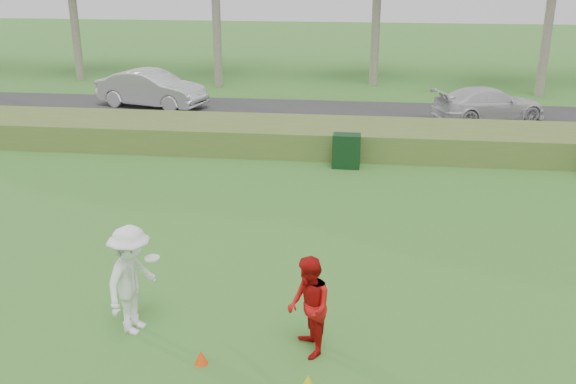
# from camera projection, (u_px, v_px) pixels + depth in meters

# --- Properties ---
(ground) EXTENTS (120.00, 120.00, 0.00)m
(ground) POSITION_uv_depth(u_px,v_px,m) (260.00, 338.00, 11.35)
(ground) COLOR #306F25
(ground) RESTS_ON ground
(reed_strip) EXTENTS (80.00, 3.00, 0.90)m
(reed_strip) POSITION_uv_depth(u_px,v_px,m) (316.00, 137.00, 22.38)
(reed_strip) COLOR #506C2B
(reed_strip) RESTS_ON ground
(park_road) EXTENTS (80.00, 6.00, 0.06)m
(park_road) POSITION_uv_depth(u_px,v_px,m) (326.00, 116.00, 27.18)
(park_road) COLOR #2D2D2D
(park_road) RESTS_ON ground
(player_white) EXTENTS (1.05, 1.44, 2.02)m
(player_white) POSITION_uv_depth(u_px,v_px,m) (132.00, 280.00, 11.25)
(player_white) COLOR white
(player_white) RESTS_ON ground
(player_red) EXTENTS (0.92, 1.03, 1.76)m
(player_red) POSITION_uv_depth(u_px,v_px,m) (309.00, 307.00, 10.63)
(player_red) COLOR #BA1010
(player_red) RESTS_ON ground
(cone_orange) EXTENTS (0.22, 0.22, 0.25)m
(cone_orange) POSITION_uv_depth(u_px,v_px,m) (201.00, 357.00, 10.58)
(cone_orange) COLOR #FF470D
(cone_orange) RESTS_ON ground
(cone_yellow) EXTENTS (0.18, 0.18, 0.20)m
(cone_yellow) POSITION_uv_depth(u_px,v_px,m) (308.00, 380.00, 10.03)
(cone_yellow) COLOR yellow
(cone_yellow) RESTS_ON ground
(utility_cabinet) EXTENTS (0.88, 0.56, 1.09)m
(utility_cabinet) POSITION_uv_depth(u_px,v_px,m) (346.00, 151.00, 20.42)
(utility_cabinet) COLOR black
(utility_cabinet) RESTS_ON ground
(car_mid) EXTENTS (5.17, 2.92, 1.61)m
(car_mid) POSITION_uv_depth(u_px,v_px,m) (152.00, 89.00, 28.46)
(car_mid) COLOR silver
(car_mid) RESTS_ON park_road
(car_right) EXTENTS (4.98, 3.43, 1.34)m
(car_right) POSITION_uv_depth(u_px,v_px,m) (489.00, 104.00, 26.11)
(car_right) COLOR silver
(car_right) RESTS_ON park_road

